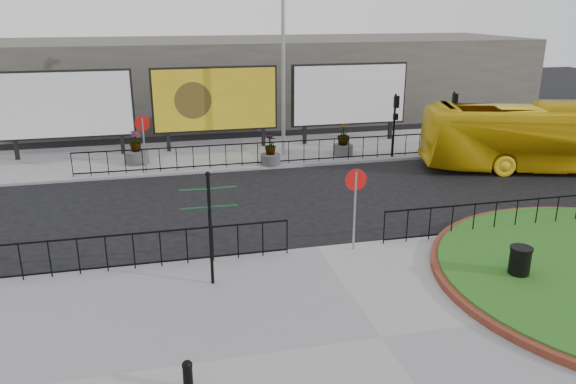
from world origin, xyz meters
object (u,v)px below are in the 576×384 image
object	(u,v)px
billboard_mid	(215,100)
lamp_post	(283,56)
litter_bin	(519,264)
bus	(547,137)
planter_a	(136,153)
planter_c	(343,142)
fingerpost_sign	(210,217)
planter_b	(270,153)
bollard	(188,374)

from	to	relation	value
billboard_mid	lamp_post	distance (m)	4.23
litter_bin	bus	world-z (taller)	bus
planter_a	planter_c	bearing A→B (deg)	-4.24
lamp_post	litter_bin	size ratio (longest dim) A/B	9.59
fingerpost_sign	bus	world-z (taller)	fingerpost_sign
planter_a	fingerpost_sign	bearing A→B (deg)	-80.49
bus	planter_c	size ratio (longest dim) A/B	6.86
planter_a	planter_c	world-z (taller)	planter_c
fingerpost_sign	planter_a	xyz separation A→B (m)	(-2.11, 12.61, -1.34)
fingerpost_sign	lamp_post	bearing A→B (deg)	73.22
billboard_mid	litter_bin	world-z (taller)	billboard_mid
planter_a	litter_bin	bearing A→B (deg)	-55.36
planter_b	planter_c	world-z (taller)	planter_c
planter_c	billboard_mid	bearing A→B (deg)	155.10
billboard_mid	bollard	world-z (taller)	billboard_mid
planter_a	lamp_post	bearing A→B (deg)	0.00
billboard_mid	bollard	size ratio (longest dim) A/B	9.82
billboard_mid	bus	size ratio (longest dim) A/B	0.58
billboard_mid	planter_a	bearing A→B (deg)	-153.27
fingerpost_sign	litter_bin	distance (m)	8.11
billboard_mid	fingerpost_sign	xyz separation A→B (m)	(-1.80, -14.58, -0.65)
bollard	planter_c	distance (m)	18.19
billboard_mid	planter_c	xyz separation A→B (m)	(5.80, -2.69, -1.87)
bus	planter_b	size ratio (longest dim) A/B	7.73
bollard	planter_a	size ratio (longest dim) A/B	0.42
bus	planter_a	xyz separation A→B (m)	(-17.72, 4.91, -0.89)
billboard_mid	lamp_post	bearing A→B (deg)	-33.25
lamp_post	bollard	xyz separation A→B (m)	(-5.72, -16.79, -4.36)
billboard_mid	litter_bin	size ratio (longest dim) A/B	6.44
lamp_post	planter_c	distance (m)	5.01
fingerpost_sign	bus	bearing A→B (deg)	30.34
bollard	litter_bin	bearing A→B (deg)	15.64
bollard	planter_c	bearing A→B (deg)	62.09
lamp_post	bollard	distance (m)	18.27
litter_bin	bus	distance (m)	12.28
lamp_post	planter_a	distance (m)	8.11
lamp_post	billboard_mid	bearing A→B (deg)	146.75
fingerpost_sign	bollard	bearing A→B (deg)	-98.14
lamp_post	planter_b	size ratio (longest dim) A/B	6.64
billboard_mid	planter_a	size ratio (longest dim) A/B	4.13
bus	planter_a	distance (m)	18.41
lamp_post	fingerpost_sign	size ratio (longest dim) A/B	3.04
lamp_post	litter_bin	world-z (taller)	lamp_post
bus	planter_b	distance (m)	12.27
billboard_mid	litter_bin	bearing A→B (deg)	-69.82
fingerpost_sign	planter_b	size ratio (longest dim) A/B	2.18
planter_a	planter_b	xyz separation A→B (m)	(5.94, -1.60, 0.02)
lamp_post	planter_c	world-z (taller)	lamp_post
fingerpost_sign	planter_a	world-z (taller)	fingerpost_sign
planter_a	planter_c	distance (m)	9.74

